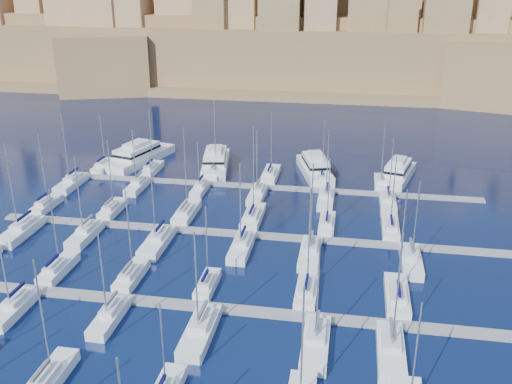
% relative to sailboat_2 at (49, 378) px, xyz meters
% --- Properties ---
extents(ground, '(600.00, 600.00, 0.00)m').
position_rel_sailboat_2_xyz_m(ground, '(13.08, 28.75, -0.75)').
color(ground, black).
rests_on(ground, ground).
extents(pontoon_mid_near, '(84.00, 2.00, 0.40)m').
position_rel_sailboat_2_xyz_m(pontoon_mid_near, '(13.08, 16.75, -0.55)').
color(pontoon_mid_near, slate).
rests_on(pontoon_mid_near, ground).
extents(pontoon_mid_far, '(84.00, 2.00, 0.40)m').
position_rel_sailboat_2_xyz_m(pontoon_mid_far, '(13.08, 38.75, -0.55)').
color(pontoon_mid_far, slate).
rests_on(pontoon_mid_far, ground).
extents(pontoon_far, '(84.00, 2.00, 0.40)m').
position_rel_sailboat_2_xyz_m(pontoon_far, '(13.08, 60.75, -0.55)').
color(pontoon_far, slate).
rests_on(pontoon_far, ground).
extents(sailboat_2, '(2.62, 8.72, 14.76)m').
position_rel_sailboat_2_xyz_m(sailboat_2, '(0.00, 0.00, 0.00)').
color(sailboat_2, white).
rests_on(sailboat_2, ground).
extents(sailboat_13, '(2.56, 8.52, 12.99)m').
position_rel_sailboat_2_xyz_m(sailboat_13, '(-10.54, 21.90, -0.02)').
color(sailboat_13, white).
rests_on(sailboat_13, ground).
extents(sailboat_14, '(2.55, 8.50, 13.72)m').
position_rel_sailboat_2_xyz_m(sailboat_14, '(0.52, 21.89, -0.01)').
color(sailboat_14, white).
rests_on(sailboat_14, ground).
extents(sailboat_15, '(2.22, 7.42, 12.31)m').
position_rel_sailboat_2_xyz_m(sailboat_15, '(11.58, 21.36, -0.03)').
color(sailboat_15, white).
rests_on(sailboat_15, ground).
extents(sailboat_16, '(2.78, 9.25, 15.36)m').
position_rel_sailboat_2_xyz_m(sailboat_16, '(25.06, 22.26, 0.01)').
color(sailboat_16, white).
rests_on(sailboat_16, ground).
extents(sailboat_17, '(3.01, 10.04, 15.83)m').
position_rel_sailboat_2_xyz_m(sailboat_17, '(36.82, 22.65, 0.02)').
color(sailboat_17, white).
rests_on(sailboat_17, ground).
extents(sailboat_19, '(2.61, 8.68, 13.69)m').
position_rel_sailboat_2_xyz_m(sailboat_19, '(-11.11, 11.52, -0.01)').
color(sailboat_19, white).
rests_on(sailboat_19, ground).
extents(sailboat_20, '(2.47, 8.24, 12.69)m').
position_rel_sailboat_2_xyz_m(sailboat_20, '(1.60, 11.74, -0.02)').
color(sailboat_20, white).
rests_on(sailboat_20, ground).
extents(sailboat_21, '(3.05, 10.17, 14.38)m').
position_rel_sailboat_2_xyz_m(sailboat_21, '(13.40, 10.79, 0.01)').
color(sailboat_21, white).
rests_on(sailboat_21, ground).
extents(sailboat_22, '(2.99, 9.97, 14.65)m').
position_rel_sailboat_2_xyz_m(sailboat_22, '(27.08, 10.89, 0.01)').
color(sailboat_22, white).
rests_on(sailboat_22, ground).
extents(sailboat_23, '(3.01, 10.03, 15.92)m').
position_rel_sailboat_2_xyz_m(sailboat_23, '(35.49, 10.86, 0.02)').
color(sailboat_23, white).
rests_on(sailboat_23, ground).
extents(sailboat_24, '(2.43, 8.09, 14.05)m').
position_rel_sailboat_2_xyz_m(sailboat_24, '(-24.27, 43.69, -0.01)').
color(sailboat_24, white).
rests_on(sailboat_24, ground).
extents(sailboat_25, '(2.51, 8.38, 13.69)m').
position_rel_sailboat_2_xyz_m(sailboat_25, '(-11.60, 43.83, -0.01)').
color(sailboat_25, white).
rests_on(sailboat_25, ground).
extents(sailboat_26, '(2.91, 9.71, 16.37)m').
position_rel_sailboat_2_xyz_m(sailboat_26, '(1.89, 44.48, 0.02)').
color(sailboat_26, white).
rests_on(sailboat_26, ground).
extents(sailboat_27, '(3.01, 10.03, 16.99)m').
position_rel_sailboat_2_xyz_m(sailboat_27, '(13.77, 44.64, 0.03)').
color(sailboat_27, white).
rests_on(sailboat_27, ground).
extents(sailboat_28, '(2.55, 8.49, 12.45)m').
position_rel_sailboat_2_xyz_m(sailboat_28, '(26.51, 43.89, -0.02)').
color(sailboat_28, white).
rests_on(sailboat_28, ground).
extents(sailboat_29, '(2.74, 9.12, 13.34)m').
position_rel_sailboat_2_xyz_m(sailboat_29, '(36.95, 44.19, -0.01)').
color(sailboat_29, white).
rests_on(sailboat_29, ground).
extents(sailboat_30, '(3.15, 10.51, 16.11)m').
position_rel_sailboat_2_xyz_m(sailboat_30, '(-22.70, 32.62, 0.02)').
color(sailboat_30, white).
rests_on(sailboat_30, ground).
extents(sailboat_31, '(2.75, 9.15, 14.36)m').
position_rel_sailboat_2_xyz_m(sailboat_31, '(-11.79, 33.29, -0.00)').
color(sailboat_31, white).
rests_on(sailboat_31, ground).
extents(sailboat_32, '(3.12, 10.41, 15.59)m').
position_rel_sailboat_2_xyz_m(sailboat_32, '(0.60, 32.67, 0.02)').
color(sailboat_32, white).
rests_on(sailboat_32, ground).
extents(sailboat_33, '(2.88, 9.59, 14.83)m').
position_rel_sailboat_2_xyz_m(sailboat_33, '(14.02, 33.07, 0.01)').
color(sailboat_33, white).
rests_on(sailboat_33, ground).
extents(sailboat_34, '(2.99, 9.95, 15.48)m').
position_rel_sailboat_2_xyz_m(sailboat_34, '(24.61, 32.89, 0.01)').
color(sailboat_34, white).
rests_on(sailboat_34, ground).
extents(sailboat_35, '(2.92, 9.75, 13.77)m').
position_rel_sailboat_2_xyz_m(sailboat_35, '(39.42, 33.00, -0.00)').
color(sailboat_35, white).
rests_on(sailboat_35, ground).
extents(sailboat_36, '(2.57, 8.58, 12.23)m').
position_rel_sailboat_2_xyz_m(sailboat_36, '(-22.96, 65.93, -0.02)').
color(sailboat_36, white).
rests_on(sailboat_36, ground).
extents(sailboat_37, '(2.59, 8.63, 13.86)m').
position_rel_sailboat_2_xyz_m(sailboat_37, '(-12.02, 65.95, -0.01)').
color(sailboat_37, white).
rests_on(sailboat_37, ground).
extents(sailboat_38, '(2.81, 9.35, 16.25)m').
position_rel_sailboat_2_xyz_m(sailboat_38, '(1.82, 66.31, 0.02)').
color(sailboat_38, white).
rests_on(sailboat_38, ground).
extents(sailboat_39, '(3.01, 10.05, 14.29)m').
position_rel_sailboat_2_xyz_m(sailboat_39, '(13.55, 66.65, 0.01)').
color(sailboat_39, white).
rests_on(sailboat_39, ground).
extents(sailboat_40, '(2.75, 9.17, 12.99)m').
position_rel_sailboat_2_xyz_m(sailboat_40, '(24.29, 66.22, -0.01)').
color(sailboat_40, white).
rests_on(sailboat_40, ground).
extents(sailboat_41, '(2.47, 8.22, 14.08)m').
position_rel_sailboat_2_xyz_m(sailboat_41, '(36.05, 65.75, -0.01)').
color(sailboat_41, white).
rests_on(sailboat_41, ground).
extents(sailboat_42, '(2.96, 9.85, 15.36)m').
position_rel_sailboat_2_xyz_m(sailboat_42, '(-25.05, 54.94, 0.01)').
color(sailboat_42, white).
rests_on(sailboat_42, ground).
extents(sailboat_43, '(2.53, 8.45, 12.77)m').
position_rel_sailboat_2_xyz_m(sailboat_43, '(-11.40, 55.63, -0.02)').
color(sailboat_43, white).
rests_on(sailboat_43, ground).
extents(sailboat_44, '(2.26, 7.55, 10.56)m').
position_rel_sailboat_2_xyz_m(sailboat_44, '(1.21, 56.08, -0.05)').
color(sailboat_44, white).
rests_on(sailboat_44, ground).
extents(sailboat_45, '(2.75, 9.17, 13.73)m').
position_rel_sailboat_2_xyz_m(sailboat_45, '(12.71, 55.28, -0.01)').
color(sailboat_45, white).
rests_on(sailboat_45, ground).
extents(sailboat_46, '(2.81, 9.38, 14.59)m').
position_rel_sailboat_2_xyz_m(sailboat_46, '(25.73, 55.18, 0.00)').
color(sailboat_46, white).
rests_on(sailboat_46, ground).
extents(sailboat_47, '(2.85, 9.51, 13.42)m').
position_rel_sailboat_2_xyz_m(sailboat_47, '(37.01, 55.12, -0.01)').
color(sailboat_47, white).
rests_on(sailboat_47, ground).
extents(motor_yacht_a, '(10.97, 20.50, 5.25)m').
position_rel_sailboat_2_xyz_m(motor_yacht_a, '(-17.06, 71.70, 0.98)').
color(motor_yacht_a, white).
rests_on(motor_yacht_a, ground).
extents(motor_yacht_b, '(7.95, 17.84, 5.25)m').
position_rel_sailboat_2_xyz_m(motor_yacht_b, '(0.88, 70.53, 0.98)').
color(motor_yacht_b, white).
rests_on(motor_yacht_b, ground).
extents(motor_yacht_c, '(9.35, 17.19, 5.25)m').
position_rel_sailboat_2_xyz_m(motor_yacht_c, '(22.50, 70.17, 0.98)').
color(motor_yacht_c, white).
rests_on(motor_yacht_c, ground).
extents(motor_yacht_d, '(8.37, 15.87, 5.25)m').
position_rel_sailboat_2_xyz_m(motor_yacht_d, '(39.57, 69.57, 0.98)').
color(motor_yacht_d, white).
rests_on(motor_yacht_d, ground).
extents(fortified_city, '(460.00, 108.95, 59.52)m').
position_rel_sailboat_2_xyz_m(fortified_city, '(12.89, 184.01, 13.99)').
color(fortified_city, brown).
rests_on(fortified_city, ground).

